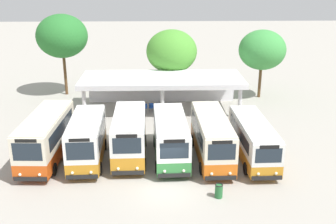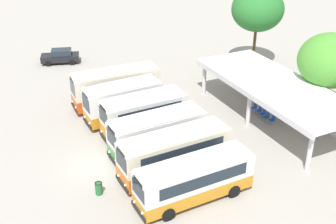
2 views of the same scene
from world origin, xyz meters
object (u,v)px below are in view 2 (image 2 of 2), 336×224
Objects in this scene: city_bus_second_in_row at (123,101)px; waiting_chair_fifth_seat at (272,119)px; city_bus_middle_cream at (144,114)px; city_bus_fifth_blue at (174,153)px; parked_car_flank at (61,56)px; waiting_chair_middle_seat at (263,113)px; litter_bin_apron at (99,188)px; city_bus_nearest_orange at (116,86)px; city_bus_fourth_amber at (157,133)px; city_bus_far_end_green at (194,179)px; waiting_chair_fourth_seat at (267,116)px; waiting_chair_second_from_end at (259,110)px; waiting_chair_end_by_column at (254,107)px.

city_bus_second_in_row is 7.81× the size of waiting_chair_fifth_seat.
city_bus_middle_cream is 0.86× the size of city_bus_fifth_blue.
waiting_chair_middle_seat is at bearing 30.70° from parked_car_flank.
litter_bin_apron is at bearing -44.96° from city_bus_middle_cream.
parked_car_flank is at bearing -149.30° from waiting_chair_middle_seat.
city_bus_nearest_orange is 1.20× the size of city_bus_second_in_row.
city_bus_fourth_amber is (9.08, -0.07, -0.12)m from city_bus_nearest_orange.
city_bus_fifth_blue is at bearing -0.96° from city_bus_nearest_orange.
city_bus_fifth_blue reaches higher than parked_car_flank.
waiting_chair_fourth_seat is at bearing 120.45° from city_bus_far_end_green.
city_bus_fifth_blue is at bearing 177.55° from city_bus_far_end_green.
waiting_chair_second_from_end is at bearing 67.79° from city_bus_second_in_row.
litter_bin_apron reaches higher than waiting_chair_fourth_seat.
city_bus_middle_cream is 6.06m from city_bus_fifth_blue.
city_bus_middle_cream reaches higher than waiting_chair_middle_seat.
city_bus_second_in_row is 0.97× the size of city_bus_middle_cream.
waiting_chair_end_by_column is at bearing -172.29° from waiting_chair_second_from_end.
waiting_chair_end_by_column is (-5.19, 10.70, -1.29)m from city_bus_fifth_blue.
litter_bin_apron is at bearing -121.40° from city_bus_far_end_green.
city_bus_second_in_row is 7.81× the size of waiting_chair_second_from_end.
city_bus_fifth_blue is 11.52m from waiting_chair_middle_seat.
city_bus_far_end_green is 13.64m from waiting_chair_end_by_column.
city_bus_nearest_orange is 6.05m from city_bus_middle_cream.
city_bus_middle_cream is 8.06× the size of waiting_chair_fifth_seat.
waiting_chair_end_by_column is 0.63m from waiting_chair_second_from_end.
waiting_chair_second_from_end is 1.26m from waiting_chair_fourth_seat.
city_bus_fifth_blue reaches higher than waiting_chair_middle_seat.
city_bus_fourth_amber is at bearing -88.45° from waiting_chair_fourth_seat.
city_bus_nearest_orange is at bearing 171.01° from city_bus_second_in_row.
waiting_chair_second_from_end is 1.00× the size of waiting_chair_fifth_seat.
waiting_chair_middle_seat is (-6.96, 10.88, -1.12)m from city_bus_far_end_green.
city_bus_middle_cream is 9.09m from city_bus_far_end_green.
waiting_chair_middle_seat is 16.64m from litter_bin_apron.
litter_bin_apron is (24.78, -3.71, -0.37)m from parked_car_flank.
waiting_chair_end_by_column is at bearing 127.20° from city_bus_far_end_green.
city_bus_nearest_orange is 13.72m from waiting_chair_fourth_seat.
city_bus_fourth_amber is 3.03m from city_bus_fifth_blue.
waiting_chair_second_from_end is (-1.54, 10.65, -1.25)m from city_bus_fourth_amber.
parked_car_flank reaches higher than waiting_chair_end_by_column.
city_bus_fourth_amber reaches higher than waiting_chair_fourth_seat.
city_bus_far_end_green is (3.03, -0.13, -0.17)m from city_bus_fifth_blue.
city_bus_far_end_green is 12.55m from waiting_chair_fourth_seat.
parked_car_flank is 5.30× the size of waiting_chair_fourth_seat.
city_bus_nearest_orange reaches higher than city_bus_fourth_amber.
waiting_chair_fifth_seat is (9.42, 10.54, -1.37)m from city_bus_nearest_orange.
city_bus_middle_cream is at bearing 176.29° from city_bus_fourth_amber.
city_bus_second_in_row is at bearing -176.17° from city_bus_fourth_amber.
waiting_chair_fourth_seat is at bearing -170.81° from waiting_chair_fifth_seat.
city_bus_fourth_amber reaches higher than parked_car_flank.
city_bus_fourth_amber is 10.83m from waiting_chair_second_from_end.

